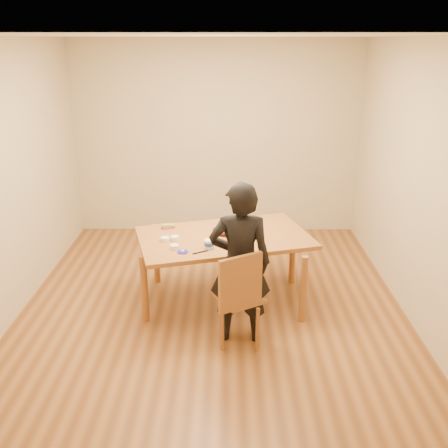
{
  "coord_description": "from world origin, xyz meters",
  "views": [
    {
      "loc": [
        0.16,
        -4.72,
        2.67
      ],
      "look_at": [
        0.12,
        0.05,
        0.9
      ],
      "focal_mm": 40.0,
      "sensor_mm": 36.0,
      "label": 1
    }
  ],
  "objects_px": {
    "dining_table": "(224,238)",
    "cake": "(227,227)",
    "cake_plate": "(227,231)",
    "dining_chair": "(240,298)",
    "person": "(240,264)"
  },
  "relations": [
    {
      "from": "dining_table",
      "to": "cake",
      "type": "relative_size",
      "value": 8.82
    },
    {
      "from": "dining_table",
      "to": "cake_plate",
      "type": "bearing_deg",
      "value": 58.87
    },
    {
      "from": "dining_table",
      "to": "dining_chair",
      "type": "distance_m",
      "value": 0.84
    },
    {
      "from": "cake",
      "to": "dining_table",
      "type": "bearing_deg",
      "value": -105.51
    },
    {
      "from": "cake",
      "to": "person",
      "type": "xyz_separation_m",
      "value": [
        0.12,
        -0.83,
        -0.04
      ]
    },
    {
      "from": "person",
      "to": "cake_plate",
      "type": "bearing_deg",
      "value": -81.33
    },
    {
      "from": "cake_plate",
      "to": "person",
      "type": "distance_m",
      "value": 0.84
    },
    {
      "from": "dining_table",
      "to": "dining_chair",
      "type": "relative_size",
      "value": 4.69
    },
    {
      "from": "dining_chair",
      "to": "dining_table",
      "type": "bearing_deg",
      "value": 71.12
    },
    {
      "from": "cake_plate",
      "to": "person",
      "type": "bearing_deg",
      "value": -81.76
    },
    {
      "from": "dining_chair",
      "to": "cake",
      "type": "relative_size",
      "value": 1.88
    },
    {
      "from": "dining_table",
      "to": "cake",
      "type": "height_order",
      "value": "cake"
    },
    {
      "from": "dining_chair",
      "to": "cake",
      "type": "distance_m",
      "value": 0.96
    },
    {
      "from": "dining_table",
      "to": "dining_chair",
      "type": "xyz_separation_m",
      "value": [
        0.15,
        -0.78,
        -0.28
      ]
    },
    {
      "from": "cake_plate",
      "to": "cake",
      "type": "height_order",
      "value": "cake"
    }
  ]
}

